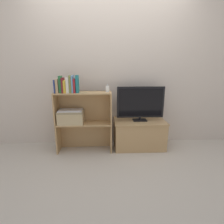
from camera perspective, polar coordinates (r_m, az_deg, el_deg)
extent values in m
plane|color=#BCB2A3|center=(2.77, 0.14, -13.41)|extent=(16.00, 16.00, 0.00)
cube|color=beige|center=(2.92, -0.32, 12.65)|extent=(10.00, 0.05, 2.40)
cube|color=tan|center=(2.93, 8.83, -7.21)|extent=(0.80, 0.45, 0.44)
cube|color=tan|center=(2.86, 9.02, -2.94)|extent=(0.82, 0.47, 0.02)
cube|color=black|center=(2.85, 9.03, -2.61)|extent=(0.22, 0.14, 0.02)
cylinder|color=black|center=(2.84, 9.05, -2.08)|extent=(0.04, 0.04, 0.04)
cube|color=black|center=(2.78, 9.27, 3.16)|extent=(0.74, 0.04, 0.49)
cube|color=black|center=(2.76, 9.36, 3.08)|extent=(0.68, 0.00, 0.43)
cube|color=tan|center=(2.89, -17.09, -7.83)|extent=(0.02, 0.28, 0.46)
cube|color=tan|center=(2.80, -0.37, -7.88)|extent=(0.02, 0.28, 0.46)
cube|color=tan|center=(2.94, -8.59, -6.94)|extent=(0.80, 0.02, 0.46)
cube|color=tan|center=(2.74, -9.04, -3.67)|extent=(0.80, 0.28, 0.02)
cube|color=tan|center=(2.75, -17.83, 1.23)|extent=(0.02, 0.28, 0.47)
cube|color=tan|center=(2.65, -0.38, 1.48)|extent=(0.02, 0.28, 0.47)
cube|color=tan|center=(2.80, -8.96, 2.00)|extent=(0.80, 0.02, 0.47)
cube|color=tan|center=(2.63, -9.47, 6.20)|extent=(0.80, 0.28, 0.02)
cube|color=navy|center=(2.65, -17.97, 8.00)|extent=(0.02, 0.15, 0.19)
cube|color=tan|center=(2.64, -17.30, 8.15)|extent=(0.03, 0.16, 0.20)
cube|color=#286638|center=(2.63, -16.44, 8.65)|extent=(0.03, 0.12, 0.24)
cube|color=maroon|center=(2.62, -15.70, 8.39)|extent=(0.02, 0.16, 0.21)
cube|color=gold|center=(2.62, -14.98, 8.05)|extent=(0.04, 0.16, 0.18)
cube|color=silver|center=(2.61, -14.16, 8.52)|extent=(0.04, 0.15, 0.22)
cube|color=olive|center=(2.60, -13.36, 8.85)|extent=(0.03, 0.13, 0.24)
cube|color=#709ECC|center=(2.59, -12.71, 8.90)|extent=(0.02, 0.14, 0.25)
cube|color=#B22328|center=(2.59, -12.02, 8.39)|extent=(0.02, 0.16, 0.20)
cube|color=#1E7075|center=(2.58, -11.26, 8.97)|extent=(0.03, 0.14, 0.25)
cube|color=white|center=(2.60, -1.50, 7.52)|extent=(0.05, 0.03, 0.09)
cylinder|color=silver|center=(2.59, -1.51, 8.83)|extent=(0.01, 0.01, 0.03)
cube|color=tan|center=(2.72, -13.24, -1.62)|extent=(0.38, 0.24, 0.20)
cube|color=#917E5B|center=(2.70, -13.35, 0.13)|extent=(0.38, 0.25, 0.02)
cube|color=#BCBCC1|center=(2.69, -13.38, 0.58)|extent=(0.35, 0.21, 0.02)
cylinder|color=#99999E|center=(2.69, -13.39, 0.82)|extent=(0.02, 0.02, 0.00)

